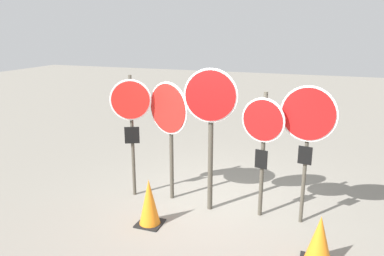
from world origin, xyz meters
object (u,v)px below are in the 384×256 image
object	(u,v)px
stop_sign_1	(169,116)
stop_sign_4	(308,124)
stop_sign_0	(131,112)
stop_sign_3	(263,132)
stop_sign_2	(210,113)
traffic_cone_0	(319,241)
traffic_cone_1	(149,202)

from	to	relation	value
stop_sign_1	stop_sign_4	distance (m)	2.30
stop_sign_0	stop_sign_3	xyz separation A→B (m)	(2.31, 0.00, -0.16)
stop_sign_0	stop_sign_4	xyz separation A→B (m)	(2.97, -0.01, 0.04)
stop_sign_2	stop_sign_3	xyz separation A→B (m)	(0.83, 0.07, -0.26)
stop_sign_4	stop_sign_1	bearing A→B (deg)	-172.60
stop_sign_4	stop_sign_2	bearing A→B (deg)	-167.49
stop_sign_3	traffic_cone_0	distance (m)	1.80
traffic_cone_0	stop_sign_0	bearing A→B (deg)	162.08
stop_sign_4	traffic_cone_0	size ratio (longest dim) A/B	3.13
stop_sign_0	stop_sign_4	bearing A→B (deg)	-24.82
traffic_cone_1	stop_sign_3	bearing A→B (deg)	28.40
stop_sign_1	traffic_cone_1	distance (m)	1.51
traffic_cone_1	stop_sign_4	bearing A→B (deg)	20.67
stop_sign_3	traffic_cone_0	world-z (taller)	stop_sign_3
stop_sign_0	stop_sign_1	xyz separation A→B (m)	(0.67, 0.10, -0.05)
stop_sign_1	stop_sign_4	size ratio (longest dim) A/B	0.97
stop_sign_0	traffic_cone_0	distance (m)	3.65
stop_sign_0	stop_sign_2	distance (m)	1.48
traffic_cone_0	traffic_cone_1	bearing A→B (deg)	175.36
stop_sign_3	stop_sign_0	bearing A→B (deg)	-167.31
stop_sign_3	stop_sign_4	size ratio (longest dim) A/B	0.94
stop_sign_4	traffic_cone_1	size ratio (longest dim) A/B	2.92
stop_sign_2	stop_sign_3	bearing A→B (deg)	-1.91
stop_sign_0	traffic_cone_1	size ratio (longest dim) A/B	2.94
stop_sign_0	stop_sign_1	distance (m)	0.68
stop_sign_2	traffic_cone_1	world-z (taller)	stop_sign_2
stop_sign_2	traffic_cone_0	size ratio (longest dim) A/B	3.42
stop_sign_0	stop_sign_2	bearing A→B (deg)	-27.40
stop_sign_0	stop_sign_4	world-z (taller)	stop_sign_0
stop_sign_2	traffic_cone_1	bearing A→B (deg)	-140.46
stop_sign_4	traffic_cone_1	world-z (taller)	stop_sign_4
stop_sign_3	traffic_cone_0	xyz separation A→B (m)	(0.96, -1.06, -1.09)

